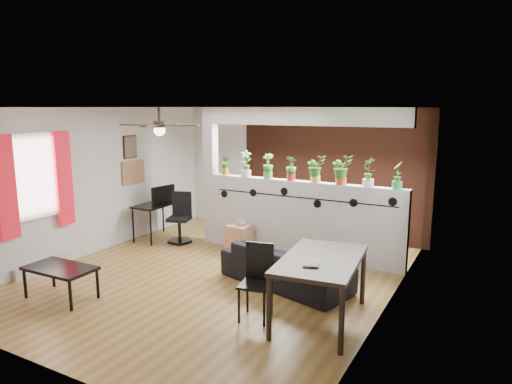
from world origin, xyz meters
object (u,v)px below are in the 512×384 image
potted_plant_1 (246,163)px  cube_shelf (239,239)px  potted_plant_5 (341,169)px  coffee_table (60,270)px  potted_plant_2 (268,165)px  computer_desk (157,207)px  office_chair (180,221)px  ceiling_fan (159,127)px  potted_plant_0 (225,165)px  potted_plant_6 (369,171)px  folding_chair (258,274)px  potted_plant_7 (397,174)px  potted_plant_3 (291,168)px  sofa (285,267)px  cup (241,223)px  potted_plant_4 (316,168)px

potted_plant_1 → cube_shelf: bearing=-82.8°
potted_plant_5 → coffee_table: (-2.88, -3.26, -1.20)m
coffee_table → potted_plant_2: bearing=64.9°
computer_desk → office_chair: size_ratio=1.04×
ceiling_fan → potted_plant_1: bearing=75.3°
potted_plant_0 → coffee_table: potted_plant_0 is taller
potted_plant_6 → folding_chair: potted_plant_6 is taller
potted_plant_5 → coffee_table: size_ratio=0.50×
potted_plant_7 → potted_plant_1: bearing=-180.0°
potted_plant_6 → folding_chair: 2.75m
potted_plant_3 → cube_shelf: 1.61m
potted_plant_6 → sofa: bearing=-121.7°
office_chair → potted_plant_6: bearing=5.2°
potted_plant_0 → cup: (0.54, -0.34, -0.98)m
potted_plant_2 → potted_plant_3: size_ratio=1.05×
ceiling_fan → computer_desk: bearing=133.7°
ceiling_fan → folding_chair: ceiling_fan is taller
potted_plant_6 → coffee_table: (-3.33, -3.26, -1.20)m
ceiling_fan → office_chair: 2.54m
ceiling_fan → folding_chair: bearing=-17.7°
cube_shelf → office_chair: office_chair is taller
potted_plant_2 → cube_shelf: bearing=-140.2°
potted_plant_0 → office_chair: 1.44m
potted_plant_4 → cube_shelf: 1.90m
potted_plant_6 → sofa: 2.05m
coffee_table → potted_plant_3: bearing=58.7°
potted_plant_4 → potted_plant_0: bearing=180.0°
potted_plant_6 → cup: size_ratio=3.65×
ceiling_fan → potted_plant_2: ceiling_fan is taller
cube_shelf → coffee_table: bearing=-108.4°
potted_plant_2 → folding_chair: 2.88m
potted_plant_7 → potted_plant_4: bearing=-180.0°
cup → coffee_table: bearing=-111.8°
potted_plant_7 → office_chair: bearing=-175.4°
potted_plant_2 → potted_plant_3: potted_plant_2 is taller
potted_plant_2 → potted_plant_4: (0.90, -0.00, 0.01)m
potted_plant_0 → sofa: (1.89, -1.33, -1.27)m
cube_shelf → folding_chair: 2.62m
potted_plant_1 → sofa: bearing=-42.9°
potted_plant_1 → potted_plant_5: (1.81, 0.00, 0.00)m
potted_plant_1 → potted_plant_3: bearing=-0.0°
potted_plant_3 → cube_shelf: (-0.86, -0.34, -1.32)m
potted_plant_5 → potted_plant_4: bearing=-180.0°
office_chair → computer_desk: bearing=-178.3°
potted_plant_4 → potted_plant_5: 0.45m
cube_shelf → computer_desk: size_ratio=0.51×
potted_plant_5 → computer_desk: bearing=-174.7°
potted_plant_7 → cup: potted_plant_7 is taller
office_chair → coffee_table: (0.23, -2.94, -0.02)m
potted_plant_3 → cup: potted_plant_3 is taller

